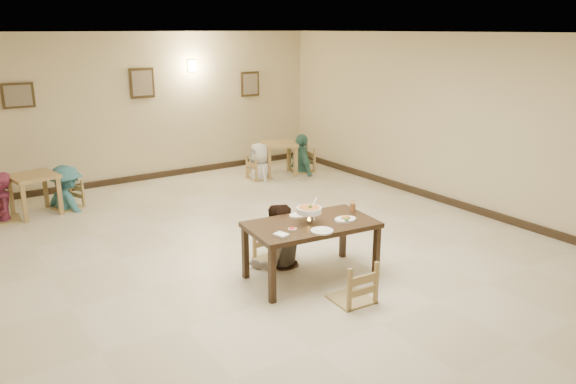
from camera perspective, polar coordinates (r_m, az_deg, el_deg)
floor at (r=7.85m, az=-1.81°, el=-6.62°), size 10.00×10.00×0.00m
ceiling at (r=7.23m, az=-2.03°, el=15.84°), size 10.00×10.00×0.00m
wall_back at (r=11.88m, az=-14.96°, el=8.23°), size 10.00×0.00×10.00m
wall_right at (r=10.07m, az=17.90°, el=6.62°), size 0.00×10.00×10.00m
baseboard_back at (r=12.13m, az=-14.42°, el=1.47°), size 8.00×0.06×0.12m
baseboard_right at (r=10.37m, az=17.10°, el=-1.25°), size 0.06×10.00×0.12m
picture_a at (r=11.27m, az=-25.74°, el=8.82°), size 0.55×0.04×0.45m
picture_b at (r=11.82m, az=-14.61°, el=10.66°), size 0.50×0.04×0.60m
picture_c at (r=12.88m, az=-3.87°, el=10.89°), size 0.45×0.04×0.55m
wall_sconce at (r=12.21m, az=-9.75°, el=12.52°), size 0.16×0.05×0.22m
main_table at (r=7.00m, az=2.37°, el=-3.75°), size 1.67×1.06×0.74m
chair_far at (r=7.55m, az=-1.42°, el=-3.64°), size 0.45×0.45×0.97m
chair_near at (r=6.52m, az=6.58°, el=-7.07°), size 0.45×0.45×0.97m
main_diner at (r=7.36m, az=-1.17°, el=-1.27°), size 0.86×0.69×1.67m
curry_warmer at (r=6.91m, az=2.16°, el=-1.88°), size 0.35×0.31×0.28m
rice_plate_far at (r=7.21m, az=1.08°, el=-2.34°), size 0.26×0.26×0.06m
rice_plate_near at (r=6.67m, az=3.46°, el=-3.93°), size 0.27×0.27×0.06m
fried_plate at (r=7.07m, az=5.84°, el=-2.73°), size 0.29×0.29×0.06m
chili_dish at (r=6.72m, az=0.43°, el=-3.77°), size 0.10×0.10×0.02m
napkin_cutlery at (r=6.52m, az=-0.69°, el=-4.38°), size 0.18×0.25×0.03m
drink_glass at (r=7.39m, az=6.60°, el=-1.51°), size 0.07×0.07×0.15m
bg_table_left at (r=10.35m, az=-24.44°, el=0.91°), size 0.83×0.83×0.71m
bg_table_right at (r=12.08m, az=-0.91°, el=4.41°), size 0.90×0.90×0.70m
bg_chair_ll at (r=10.26m, az=-27.21°, el=0.12°), size 0.49×0.49×1.04m
bg_chair_lr at (r=10.54m, az=-21.67°, el=0.85°), size 0.43×0.43×0.92m
bg_chair_rl at (r=11.77m, az=-2.96°, el=3.47°), size 0.42×0.42×0.90m
bg_chair_rr at (r=12.33m, az=1.39°, el=4.37°), size 0.48×0.48×1.02m
bg_diner_b at (r=10.46m, az=-21.85°, el=2.52°), size 0.95×1.15×1.55m
bg_diner_c at (r=11.71m, az=-2.98°, el=4.99°), size 0.56×0.79×1.53m
bg_diner_d at (r=12.27m, az=1.40°, el=5.89°), size 0.61×1.05×1.68m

